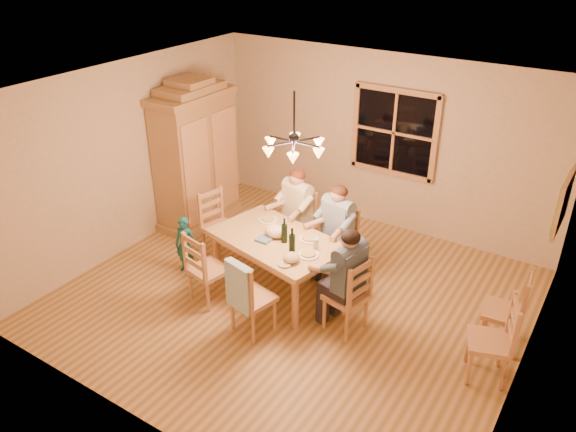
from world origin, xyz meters
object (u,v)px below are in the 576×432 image
Objects in this scene: chair_far_right at (335,255)px; chair_spare_back at (501,323)px; chandelier at (294,146)px; dining_table at (277,245)px; child at (185,245)px; chair_spare_front at (486,353)px; armoire at (196,159)px; wine_bottle_a at (284,230)px; adult_slate_man at (348,268)px; chair_end_left at (221,237)px; adult_plaid_man at (337,220)px; chair_far_left at (296,236)px; wine_bottle_b at (292,241)px; chair_end_right at (346,307)px; adult_woman at (297,203)px; chair_near_left at (209,280)px; chair_near_right at (253,308)px.

chair_spare_back is at bearing -174.37° from chair_far_right.
chandelier reaches higher than dining_table.
chair_spare_front is at bearing -10.49° from child.
armoire is 2.47m from wine_bottle_a.
wine_bottle_a is at bearing 89.91° from adult_slate_man.
wine_bottle_a reaches higher than chair_end_left.
chair_far_left is at bearing 0.00° from adult_plaid_man.
adult_plaid_man is 1.00× the size of adult_slate_man.
adult_slate_man is (0.65, -0.95, 0.00)m from adult_plaid_man.
armoire is 4.96m from chair_spare_back.
chandelier is at bearing 114.36° from wine_bottle_b.
armoire is 2.32× the size of chair_end_left.
chair_far_left is 1.00× the size of chair_far_right.
chair_end_right is 1.13× the size of adult_woman.
chandelier is 2.33× the size of wine_bottle_a.
adult_plaid_man is at bearing 76.06° from chandelier.
chair_end_right is at bearing -12.35° from wine_bottle_a.
chair_spare_back is (2.26, -0.26, 0.00)m from chair_far_right.
chair_far_left and chair_end_right have the same top height.
adult_plaid_man is (0.72, -0.16, 0.54)m from chair_far_left.
chair_spare_front is (2.98, -1.02, 0.00)m from chair_far_left.
wine_bottle_a reaches higher than chair_near_left.
chair_near_left and chair_end_left have the same top height.
chair_spare_front is at bearing 96.32° from chair_end_left.
chair_spare_front is at bearing 27.89° from chair_near_right.
chair_far_right is 1.00× the size of chair_end_right.
adult_woman is 2.65× the size of wine_bottle_b.
armoire is 1.65m from child.
chair_spare_front is at bearing 173.47° from chair_far_left.
child is at bearing 104.07° from adult_slate_man.
chair_near_left is (-0.57, -0.68, -0.35)m from dining_table.
chandelier is at bearing -13.98° from wine_bottle_a.
armoire is 2.81× the size of child.
dining_table is at bearing 167.12° from chandelier.
wine_bottle_a is 1.54m from child.
chair_end_left is 1.00× the size of chair_end_right.
wine_bottle_a reaches higher than chair_far_left.
chair_far_left is at bearing 90.00° from chair_near_left.
chair_far_left is 0.92m from adult_plaid_man.
chandelier reaches higher than wine_bottle_b.
adult_slate_man is (1.37, -1.10, 0.54)m from chair_far_left.
chandelier is 2.30m from chair_end_left.
chandelier reaches higher than adult_plaid_man.
armoire is at bearing 156.75° from wine_bottle_a.
chair_end_right is 1.27m from adult_plaid_man.
adult_woman is (0.33, 1.54, 0.54)m from chair_near_left.
chair_near_left is 1.84m from adult_slate_man.
chair_far_right is 1.00× the size of chair_end_left.
chair_far_right is at bearing -180.00° from chair_far_left.
adult_woman is at bearing 0.00° from adult_plaid_man.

